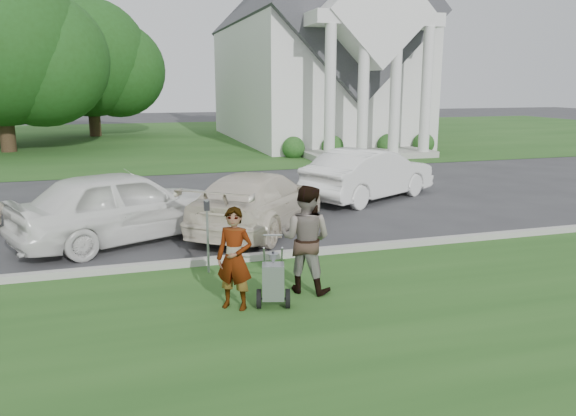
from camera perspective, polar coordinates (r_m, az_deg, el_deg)
name	(u,v)px	position (r m, az deg, el deg)	size (l,w,h in m)	color
ground	(261,269)	(10.83, -2.72, -6.24)	(120.00, 120.00, 0.00)	#333335
grass_strip	(313,335)	(8.15, 2.51, -12.74)	(80.00, 7.00, 0.01)	#224B19
church_lawn	(160,139)	(37.20, -12.89, 6.89)	(80.00, 30.00, 0.01)	#224B19
curb	(255,257)	(11.31, -3.40, -5.02)	(80.00, 0.18, 0.15)	#9E9E93
church	(313,41)	(35.08, 2.55, 16.57)	(9.19, 19.00, 24.10)	white
tree_back	(90,64)	(39.99, -19.45, 13.66)	(9.61, 7.60, 8.89)	#332316
striping_cart	(273,283)	(8.91, -1.51, -7.59)	(0.69, 1.12, 0.97)	black
person_left	(235,260)	(8.78, -5.45, -5.24)	(0.59, 0.39, 1.62)	#999999
person_right	(306,240)	(9.44, 1.83, -3.24)	(0.89, 0.69, 1.83)	#999999
parking_meter_near	(207,227)	(10.46, -8.19, -1.97)	(0.10, 0.09, 1.40)	#94969C
car_b	(124,205)	(13.04, -16.36, 0.26)	(1.95, 4.83, 1.65)	white
car_c	(258,201)	(13.54, -3.03, 0.71)	(1.99, 4.89, 1.42)	silver
car_d	(370,174)	(17.34, 8.29, 3.44)	(1.64, 4.71, 1.55)	white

